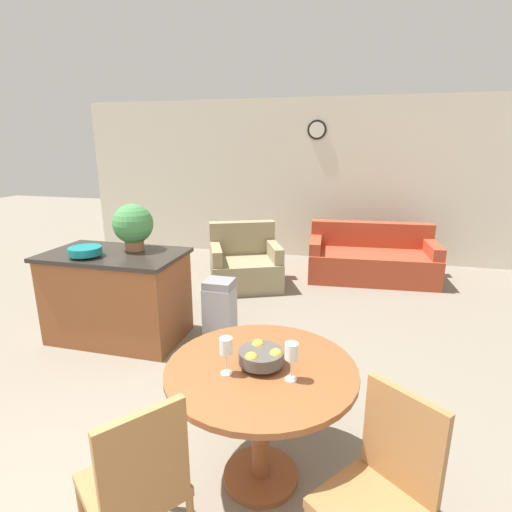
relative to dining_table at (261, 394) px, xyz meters
name	(u,v)px	position (x,y,z in m)	size (l,w,h in m)	color
wall_back	(300,180)	(-0.55, 5.07, 0.76)	(8.00, 0.09, 2.70)	silver
dining_table	(261,394)	(0.00, 0.00, 0.00)	(1.08, 1.08, 0.76)	brown
dining_chair_near_left	(137,481)	(-0.41, -0.66, -0.08)	(0.59, 0.59, 0.94)	#9E6B3D
dining_chair_near_right	(384,486)	(0.66, -0.41, -0.08)	(0.59, 0.59, 0.94)	#9E6B3D
fruit_bowl	(261,356)	(0.00, 0.00, 0.24)	(0.25, 0.25, 0.12)	#4C4742
wine_glass_left	(226,347)	(-0.16, -0.11, 0.33)	(0.07, 0.07, 0.21)	silver
wine_glass_right	(292,353)	(0.18, -0.09, 0.33)	(0.07, 0.07, 0.21)	silver
kitchen_island	(118,296)	(-1.87, 1.43, -0.13)	(1.38, 0.81, 0.91)	brown
teal_bowl	(85,251)	(-2.03, 1.23, 0.38)	(0.31, 0.31, 0.10)	#147A7F
potted_plant	(133,225)	(-1.72, 1.59, 0.58)	(0.40, 0.40, 0.47)	#A36642
trash_bin	(220,311)	(-0.83, 1.62, -0.27)	(0.29, 0.27, 0.66)	#9E9EA3
couch	(371,260)	(0.70, 4.07, -0.31)	(1.88, 1.03, 0.80)	#B24228
armchair	(245,265)	(-1.05, 3.30, -0.30)	(1.21, 1.16, 0.87)	#998966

